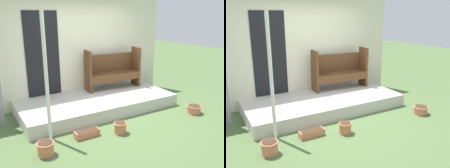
% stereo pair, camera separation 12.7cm
% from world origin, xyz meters
% --- Properties ---
extents(ground_plane, '(24.00, 24.00, 0.00)m').
position_xyz_m(ground_plane, '(0.00, 0.00, 0.00)').
color(ground_plane, '#516B3D').
extents(porch_slab, '(3.65, 1.63, 0.29)m').
position_xyz_m(porch_slab, '(-0.00, 0.82, 0.14)').
color(porch_slab, beige).
rests_on(porch_slab, ground_plane).
extents(house_wall, '(4.85, 0.08, 2.60)m').
position_xyz_m(house_wall, '(-0.04, 1.66, 1.30)').
color(house_wall, beige).
rests_on(house_wall, ground_plane).
extents(support_post, '(0.07, 0.07, 2.29)m').
position_xyz_m(support_post, '(-1.44, -0.07, 1.15)').
color(support_post, white).
rests_on(support_post, ground_plane).
extents(bench, '(1.51, 0.50, 1.06)m').
position_xyz_m(bench, '(0.74, 1.32, 0.81)').
color(bench, brown).
rests_on(bench, porch_slab).
extents(flower_pot_left, '(0.30, 0.30, 0.23)m').
position_xyz_m(flower_pot_left, '(-1.68, -0.57, 0.13)').
color(flower_pot_left, '#C67251').
rests_on(flower_pot_left, ground_plane).
extents(flower_pot_middle, '(0.26, 0.26, 0.23)m').
position_xyz_m(flower_pot_middle, '(-0.22, -0.54, 0.12)').
color(flower_pot_middle, '#C67251').
rests_on(flower_pot_middle, ground_plane).
extents(flower_pot_right, '(0.34, 0.34, 0.19)m').
position_xyz_m(flower_pot_right, '(1.79, -0.59, 0.10)').
color(flower_pot_right, '#C67251').
rests_on(flower_pot_right, ground_plane).
extents(planter_box_rect, '(0.48, 0.17, 0.14)m').
position_xyz_m(planter_box_rect, '(-0.84, -0.35, 0.07)').
color(planter_box_rect, '#C67251').
rests_on(planter_box_rect, ground_plane).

